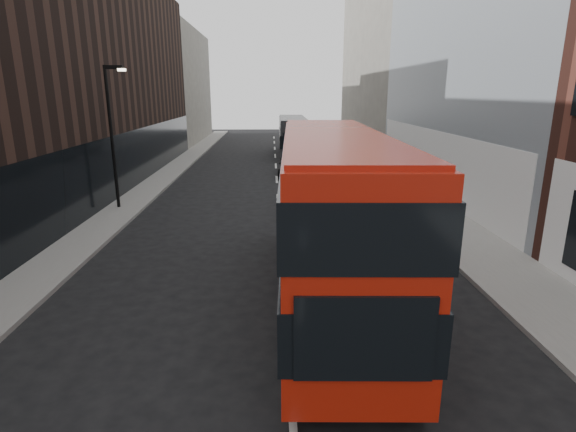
{
  "coord_description": "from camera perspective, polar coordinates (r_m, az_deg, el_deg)",
  "views": [
    {
      "loc": [
        -0.34,
        -4.89,
        5.9
      ],
      "look_at": [
        0.11,
        7.39,
        2.5
      ],
      "focal_mm": 28.0,
      "sensor_mm": 36.0,
      "label": 1
    }
  ],
  "objects": [
    {
      "name": "building_modern_block",
      "position": [
        28.73,
        24.09,
        22.22
      ],
      "size": [
        5.03,
        22.0,
        20.0
      ],
      "color": "#A7ABB1",
      "rests_on": "ground"
    },
    {
      "name": "grey_bus",
      "position": [
        44.08,
        0.6,
        10.27
      ],
      "size": [
        2.7,
        11.08,
        3.57
      ],
      "rotation": [
        0.0,
        0.0,
        -0.01
      ],
      "color": "black",
      "rests_on": "ground"
    },
    {
      "name": "red_bus",
      "position": [
        12.88,
        5.62,
        0.93
      ],
      "size": [
        3.3,
        12.09,
        4.84
      ],
      "rotation": [
        0.0,
        0.0,
        -0.04
      ],
      "color": "#9A1609",
      "rests_on": "ground"
    },
    {
      "name": "sidewalk_right",
      "position": [
        31.44,
        12.42,
        4.43
      ],
      "size": [
        3.0,
        80.0,
        0.15
      ],
      "primitive_type": "cube",
      "color": "slate",
      "rests_on": "ground"
    },
    {
      "name": "building_victorian",
      "position": [
        50.41,
        12.05,
        19.42
      ],
      "size": [
        6.5,
        24.0,
        21.0
      ],
      "color": "slate",
      "rests_on": "ground"
    },
    {
      "name": "sidewalk_left",
      "position": [
        31.4,
        -16.22,
        4.16
      ],
      "size": [
        2.0,
        80.0,
        0.15
      ],
      "primitive_type": "cube",
      "color": "slate",
      "rests_on": "ground"
    },
    {
      "name": "car_c",
      "position": [
        32.79,
        0.61,
        6.39
      ],
      "size": [
        2.34,
        5.13,
        1.46
      ],
      "primitive_type": "imported",
      "rotation": [
        0.0,
        0.0,
        -0.06
      ],
      "color": "black",
      "rests_on": "ground"
    },
    {
      "name": "car_b",
      "position": [
        28.91,
        4.79,
        4.94
      ],
      "size": [
        1.85,
        4.06,
        1.29
      ],
      "primitive_type": "imported",
      "rotation": [
        0.0,
        0.0,
        -0.13
      ],
      "color": "gray",
      "rests_on": "ground"
    },
    {
      "name": "building_left_far",
      "position": [
        57.97,
        -13.71,
        15.64
      ],
      "size": [
        5.0,
        20.0,
        13.0
      ],
      "primitive_type": "cube",
      "color": "slate",
      "rests_on": "ground"
    },
    {
      "name": "building_left_mid",
      "position": [
        36.64,
        -20.68,
        16.24
      ],
      "size": [
        5.0,
        24.0,
        14.0
      ],
      "primitive_type": "cube",
      "color": "black",
      "rests_on": "ground"
    },
    {
      "name": "car_a",
      "position": [
        24.16,
        1.41,
        2.89
      ],
      "size": [
        1.66,
        3.81,
        1.28
      ],
      "primitive_type": "imported",
      "rotation": [
        0.0,
        0.0,
        -0.04
      ],
      "color": "black",
      "rests_on": "ground"
    },
    {
      "name": "street_lamp",
      "position": [
        24.26,
        -21.4,
        10.36
      ],
      "size": [
        1.06,
        0.22,
        7.0
      ],
      "color": "black",
      "rests_on": "sidewalk_left"
    }
  ]
}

